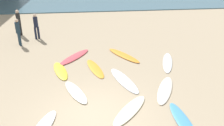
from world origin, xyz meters
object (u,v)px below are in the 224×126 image
Objects in this scene: surfboard_10 at (124,55)px; beachgoer_mid at (19,21)px; surfboard_7 at (75,57)px; surfboard_0 at (124,80)px; surfboard_2 at (95,68)px; surfboard_9 at (165,90)px; surfboard_5 at (60,71)px; beachgoer_far at (18,31)px; beachgoer_near at (36,25)px; surfboard_8 at (167,62)px; surfboard_6 at (130,110)px; surfboard_1 at (76,92)px; surfboard_4 at (184,123)px.

beachgoer_mid reaches higher than surfboard_10.
surfboard_7 is at bearing 146.74° from surfboard_10.
surfboard_2 is at bearing -64.66° from surfboard_0.
surfboard_9 is at bearing 65.06° from beachgoer_mid.
surfboard_2 is at bearing 160.35° from surfboard_7.
surfboard_5 is at bearing -40.83° from surfboard_0.
beachgoer_far reaches higher than surfboard_10.
beachgoer_near is 0.94× the size of beachgoer_mid.
surfboard_7 is 4.22m from beachgoer_far.
surfboard_5 is 1.16× the size of beachgoer_mid.
surfboard_9 is 1.44× the size of beachgoer_far.
surfboard_6 is at bearing -106.49° from surfboard_8.
surfboard_4 is (3.81, -2.45, 0.01)m from surfboard_1.
surfboard_5 is at bearing -13.34° from surfboard_6.
beachgoer_far reaches higher than surfboard_9.
surfboard_2 is at bearing 166.99° from surfboard_5.
beachgoer_near is at bearing -58.11° from surfboard_4.
surfboard_6 is at bearing 69.07° from surfboard_0.
surfboard_6 is 1.27× the size of beachgoer_mid.
surfboard_9 is (3.96, -3.91, -0.01)m from surfboard_7.
beachgoer_far is (-5.75, 5.20, 0.91)m from surfboard_0.
beachgoer_far reaches higher than surfboard_0.
surfboard_9 is 11.25m from beachgoer_mid.
surfboard_2 is at bearing -14.17° from surfboard_9.
beachgoer_mid is at bearing -19.27° from surfboard_6.
surfboard_10 reaches higher than surfboard_8.
surfboard_2 is 3.84m from surfboard_6.
surfboard_9 is at bearing 153.24° from surfboard_1.
surfboard_5 is at bearing -46.79° from surfboard_4.
surfboard_5 is 6.66m from beachgoer_mid.
surfboard_4 is at bearing -110.21° from surfboard_10.
beachgoer_near is at bearing -17.59° from surfboard_7.
beachgoer_mid reaches higher than surfboard_6.
surfboard_5 is 4.59m from surfboard_6.
surfboard_7 is at bearing -111.26° from surfboard_1.
surfboard_0 is at bearing 164.54° from surfboard_7.
surfboard_0 is at bearing 62.17° from beachgoer_mid.
beachgoer_near is 1.49m from beachgoer_mid.
beachgoer_mid is (-4.86, 5.71, 0.98)m from surfboard_2.
surfboard_1 is 3.83m from surfboard_9.
surfboard_7 is (-1.06, 1.54, 0.01)m from surfboard_2.
beachgoer_near is at bearing 115.15° from surfboard_10.
surfboard_10 reaches higher than surfboard_1.
surfboard_8 is 8.83m from beachgoer_near.
surfboard_8 is at bearing -84.68° from surfboard_9.
surfboard_7 is at bearing 29.32° from beachgoer_far.
surfboard_5 is 0.87× the size of surfboard_9.
surfboard_10 is at bearing -171.46° from surfboard_5.
surfboard_7 is 1.03× the size of surfboard_9.
surfboard_1 is 0.90× the size of surfboard_6.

